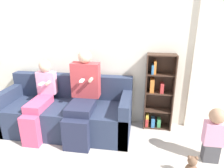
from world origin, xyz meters
TOP-DOWN VIEW (x-y plane):
  - ground_plane at (0.00, 0.00)m, footprint 14.00×14.00m
  - back_wall at (0.00, 0.95)m, footprint 10.00×0.06m
  - curtain_panel at (2.24, 0.90)m, footprint 0.89×0.04m
  - couch at (-0.12, 0.50)m, footprint 2.03×0.82m
  - adult_seated at (0.19, 0.40)m, footprint 0.43×0.76m
  - child_seated at (-0.48, 0.36)m, footprint 0.30×0.78m
  - toddler_standing at (1.96, 0.07)m, footprint 0.24×0.19m
  - bookshelf at (1.30, 0.82)m, footprint 0.44×0.23m
  - teddy_bear at (1.66, -0.26)m, footprint 0.14×0.12m

SIDE VIEW (x-z plane):
  - ground_plane at x=0.00m, z-range 0.00..0.00m
  - teddy_bear at x=1.66m, z-range -0.01..0.28m
  - couch at x=-0.12m, z-range -0.13..0.72m
  - toddler_standing at x=1.96m, z-range 0.02..0.76m
  - child_seated at x=-0.48m, z-range 0.02..1.13m
  - bookshelf at x=1.30m, z-range -0.04..1.20m
  - adult_seated at x=0.19m, z-range 0.02..1.32m
  - curtain_panel at x=2.24m, z-range 0.00..2.12m
  - back_wall at x=0.00m, z-range 0.00..2.55m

